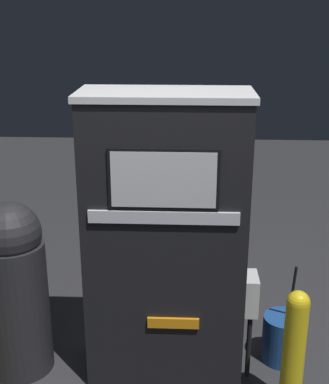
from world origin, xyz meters
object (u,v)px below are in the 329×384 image
object	(u,v)px
gas_pump	(166,241)
squeegee_bucket	(282,338)
trash_bin	(15,287)
safety_bollard	(294,349)

from	to	relation	value
gas_pump	squeegee_bucket	world-z (taller)	gas_pump
gas_pump	trash_bin	size ratio (longest dim) A/B	1.58
gas_pump	trash_bin	world-z (taller)	gas_pump
safety_bollard	trash_bin	world-z (taller)	trash_bin
gas_pump	safety_bollard	bearing A→B (deg)	-24.98
trash_bin	squeegee_bucket	bearing A→B (deg)	5.04
trash_bin	safety_bollard	bearing A→B (deg)	-10.73
trash_bin	squeegee_bucket	size ratio (longest dim) A/B	1.59
trash_bin	squeegee_bucket	world-z (taller)	trash_bin
safety_bollard	trash_bin	size ratio (longest dim) A/B	0.68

